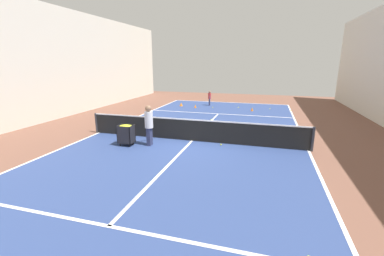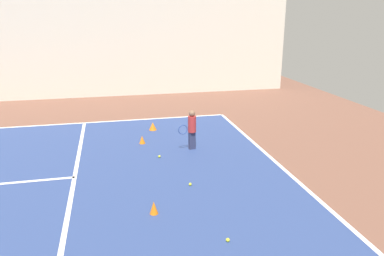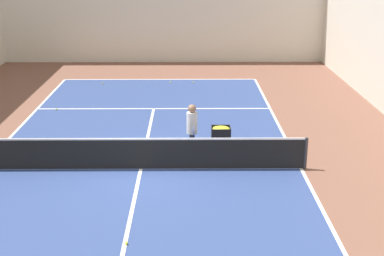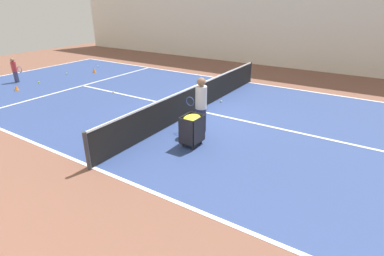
# 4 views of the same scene
# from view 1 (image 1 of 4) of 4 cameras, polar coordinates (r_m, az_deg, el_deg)

# --- Properties ---
(ground_plane) EXTENTS (35.36, 35.36, 0.00)m
(ground_plane) POSITION_cam_1_polar(r_m,az_deg,el_deg) (11.19, -0.00, -2.87)
(ground_plane) COLOR brown
(court_playing_area) EXTENTS (9.41, 22.74, 0.00)m
(court_playing_area) POSITION_cam_1_polar(r_m,az_deg,el_deg) (11.19, -0.00, -2.86)
(court_playing_area) COLOR navy
(court_playing_area) RESTS_ON ground
(line_baseline_near) EXTENTS (9.41, 0.10, 0.00)m
(line_baseline_near) POSITION_cam_1_polar(r_m,az_deg,el_deg) (22.08, 8.28, 5.64)
(line_baseline_near) COLOR white
(line_baseline_near) RESTS_ON ground
(line_sideline_left) EXTENTS (0.10, 22.74, 0.00)m
(line_sideline_left) POSITION_cam_1_polar(r_m,az_deg,el_deg) (10.93, 24.51, -4.63)
(line_sideline_left) COLOR white
(line_sideline_left) RESTS_ON ground
(line_sideline_right) EXTENTS (0.10, 22.74, 0.00)m
(line_sideline_right) POSITION_cam_1_polar(r_m,az_deg,el_deg) (13.24, -19.95, -0.99)
(line_sideline_right) COLOR white
(line_sideline_right) RESTS_ON ground
(line_service_near) EXTENTS (9.41, 0.10, 0.00)m
(line_service_near) POSITION_cam_1_polar(r_m,az_deg,el_deg) (17.11, 5.85, 3.17)
(line_service_near) COLOR white
(line_service_near) RESTS_ON ground
(line_service_far) EXTENTS (9.41, 0.10, 0.00)m
(line_service_far) POSITION_cam_1_polar(r_m,az_deg,el_deg) (6.00, -17.98, -20.04)
(line_service_far) COLOR white
(line_service_far) RESTS_ON ground
(line_centre_service) EXTENTS (0.10, 12.51, 0.00)m
(line_centre_service) POSITION_cam_1_polar(r_m,az_deg,el_deg) (11.19, -0.00, -2.85)
(line_centre_service) COLOR white
(line_centre_service) RESTS_ON ground
(hall_enclosure_right) EXTENTS (0.15, 31.66, 6.51)m
(hall_enclosure_right) POSITION_cam_1_polar(r_m,az_deg,el_deg) (15.84, -34.27, 11.74)
(hall_enclosure_right) COLOR silver
(hall_enclosure_right) RESTS_ON ground
(tennis_net) EXTENTS (9.71, 0.10, 0.96)m
(tennis_net) POSITION_cam_1_polar(r_m,az_deg,el_deg) (11.05, -0.00, -0.39)
(tennis_net) COLOR #2D2D33
(tennis_net) RESTS_ON ground
(player_near_baseline) EXTENTS (0.27, 0.56, 1.15)m
(player_near_baseline) POSITION_cam_1_polar(r_m,az_deg,el_deg) (20.31, 3.92, 6.86)
(player_near_baseline) COLOR #2D3351
(player_near_baseline) RESTS_ON ground
(coach_at_net) EXTENTS (0.33, 0.65, 1.66)m
(coach_at_net) POSITION_cam_1_polar(r_m,az_deg,el_deg) (10.51, -9.55, 1.16)
(coach_at_net) COLOR #2D3351
(coach_at_net) RESTS_ON ground
(ball_cart) EXTENTS (0.60, 0.47, 0.87)m
(ball_cart) POSITION_cam_1_polar(r_m,az_deg,el_deg) (10.78, -14.46, -0.65)
(ball_cart) COLOR black
(ball_cart) RESTS_ON ground
(training_cone_0) EXTENTS (0.25, 0.25, 0.26)m
(training_cone_0) POSITION_cam_1_polar(r_m,az_deg,el_deg) (20.09, -2.43, 5.28)
(training_cone_0) COLOR orange
(training_cone_0) RESTS_ON ground
(training_cone_1) EXTENTS (0.17, 0.17, 0.26)m
(training_cone_1) POSITION_cam_1_polar(r_m,az_deg,el_deg) (18.47, 13.21, 4.10)
(training_cone_1) COLOR orange
(training_cone_1) RESTS_ON ground
(training_cone_2) EXTENTS (0.18, 0.18, 0.24)m
(training_cone_2) POSITION_cam_1_polar(r_m,az_deg,el_deg) (19.28, 0.74, 4.87)
(training_cone_2) COLOR orange
(training_cone_2) RESTS_ON ground
(tennis_ball_0) EXTENTS (0.07, 0.07, 0.07)m
(tennis_ball_0) POSITION_cam_1_polar(r_m,az_deg,el_deg) (10.64, 6.43, -3.68)
(tennis_ball_0) COLOR yellow
(tennis_ball_0) RESTS_ON ground
(tennis_ball_1) EXTENTS (0.07, 0.07, 0.07)m
(tennis_ball_1) POSITION_cam_1_polar(r_m,az_deg,el_deg) (19.58, 16.94, 4.14)
(tennis_ball_1) COLOR yellow
(tennis_ball_1) RESTS_ON ground
(tennis_ball_2) EXTENTS (0.07, 0.07, 0.07)m
(tennis_ball_2) POSITION_cam_1_polar(r_m,az_deg,el_deg) (19.34, 4.62, 4.60)
(tennis_ball_2) COLOR yellow
(tennis_ball_2) RESTS_ON ground
(tennis_ball_4) EXTENTS (0.07, 0.07, 0.07)m
(tennis_ball_4) POSITION_cam_1_polar(r_m,az_deg,el_deg) (19.50, 10.26, 4.50)
(tennis_ball_4) COLOR yellow
(tennis_ball_4) RESTS_ON ground
(tennis_ball_5) EXTENTS (0.07, 0.07, 0.07)m
(tennis_ball_5) POSITION_cam_1_polar(r_m,az_deg,el_deg) (19.25, 21.14, 3.63)
(tennis_ball_5) COLOR yellow
(tennis_ball_5) RESTS_ON ground
(tennis_ball_7) EXTENTS (0.07, 0.07, 0.07)m
(tennis_ball_7) POSITION_cam_1_polar(r_m,az_deg,el_deg) (15.14, 4.29, 1.85)
(tennis_ball_7) COLOR yellow
(tennis_ball_7) RESTS_ON ground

